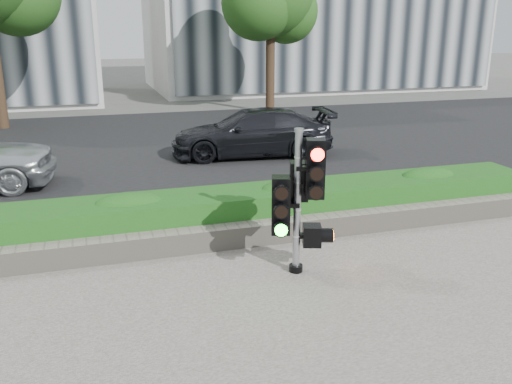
# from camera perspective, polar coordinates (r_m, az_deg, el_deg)

# --- Properties ---
(ground) EXTENTS (120.00, 120.00, 0.00)m
(ground) POSITION_cam_1_polar(r_m,az_deg,el_deg) (6.80, -0.69, -12.06)
(ground) COLOR #51514C
(ground) RESTS_ON ground
(road) EXTENTS (60.00, 13.00, 0.02)m
(road) POSITION_cam_1_polar(r_m,az_deg,el_deg) (16.14, -10.91, 4.78)
(road) COLOR black
(road) RESTS_ON ground
(curb) EXTENTS (60.00, 0.25, 0.12)m
(curb) POSITION_cam_1_polar(r_m,az_deg,el_deg) (9.58, -6.08, -2.96)
(curb) COLOR gray
(curb) RESTS_ON ground
(stone_wall) EXTENTS (12.00, 0.32, 0.34)m
(stone_wall) POSITION_cam_1_polar(r_m,az_deg,el_deg) (8.39, -4.41, -4.83)
(stone_wall) COLOR gray
(stone_wall) RESTS_ON sidewalk
(hedge) EXTENTS (12.00, 1.00, 0.68)m
(hedge) POSITION_cam_1_polar(r_m,az_deg,el_deg) (8.92, -5.38, -2.34)
(hedge) COLOR #398C2B
(hedge) RESTS_ON sidewalk
(traffic_signal) EXTENTS (0.75, 0.61, 2.02)m
(traffic_signal) POSITION_cam_1_polar(r_m,az_deg,el_deg) (7.31, 4.59, -0.25)
(traffic_signal) COLOR black
(traffic_signal) RESTS_ON sidewalk
(car_dark) EXTENTS (4.46, 2.26, 1.24)m
(car_dark) POSITION_cam_1_polar(r_m,az_deg,el_deg) (14.49, -0.45, 6.28)
(car_dark) COLOR black
(car_dark) RESTS_ON road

